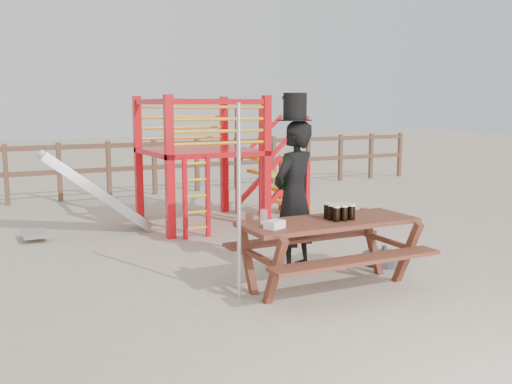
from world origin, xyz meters
name	(u,v)px	position (x,y,z in m)	size (l,w,h in m)	color
ground	(309,285)	(0.00, 0.00, 0.00)	(60.00, 60.00, 0.00)	tan
back_fence	(132,162)	(0.00, 7.00, 0.74)	(15.09, 0.09, 1.20)	brown
playground_fort	(196,159)	(0.12, 3.58, 1.07)	(4.71, 1.84, 2.10)	red
picnic_table	(328,245)	(0.13, -0.16, 0.47)	(1.95, 1.37, 0.74)	brown
man_with_hat	(294,192)	(0.15, 0.58, 0.93)	(0.76, 0.64, 2.09)	black
metal_pole	(239,203)	(-0.87, -0.04, 0.98)	(0.04, 0.04, 1.97)	#B2B2B7
parasol_base	(384,259)	(1.28, 0.27, 0.06)	(0.54, 0.54, 0.23)	#3A3A40
paper_bag	(274,224)	(-0.58, -0.26, 0.78)	(0.18, 0.14, 0.08)	white
stout_pints	(340,212)	(0.24, -0.20, 0.83)	(0.28, 0.28, 0.17)	black
empty_glasses	(264,217)	(-0.58, -0.02, 0.81)	(0.08, 0.08, 0.15)	silver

